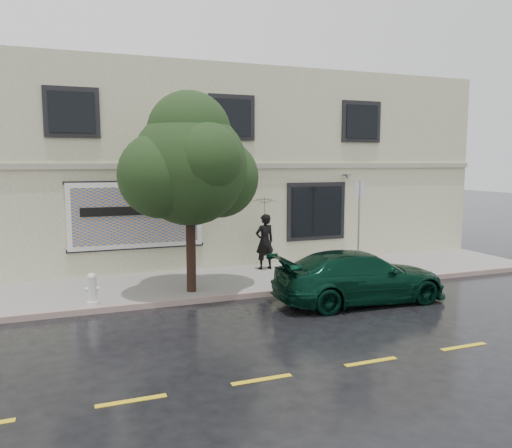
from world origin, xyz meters
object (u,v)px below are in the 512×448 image
object	(u,v)px
pedestrian	(265,242)
street_tree	(190,168)
car	(360,277)
fire_hydrant	(92,289)

from	to	relation	value
pedestrian	street_tree	bearing A→B (deg)	25.52
car	fire_hydrant	distance (m)	6.95
pedestrian	car	bearing A→B (deg)	97.04
car	fire_hydrant	xyz separation A→B (m)	(-6.74, 1.70, -0.14)
car	street_tree	world-z (taller)	street_tree
car	street_tree	xyz separation A→B (m)	(-4.10, 2.10, 2.89)
car	pedestrian	bearing A→B (deg)	17.14
pedestrian	street_tree	size ratio (longest dim) A/B	0.37
street_tree	fire_hydrant	distance (m)	4.04
car	fire_hydrant	bearing A→B (deg)	77.69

